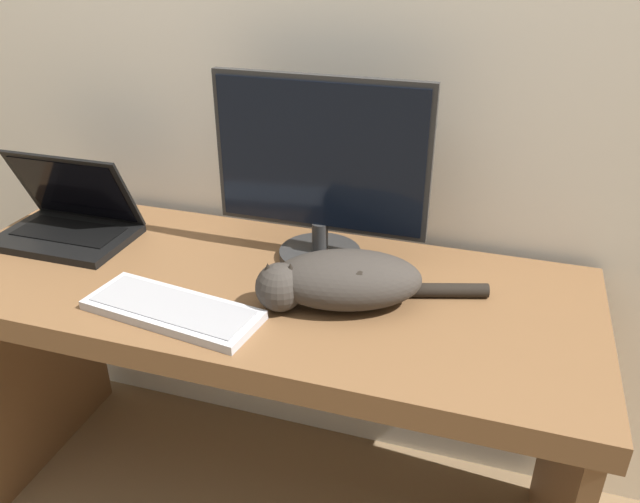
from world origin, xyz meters
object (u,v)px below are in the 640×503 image
object	(u,v)px
laptop	(69,222)
external_keyboard	(173,310)
cat	(341,279)
monitor	(320,171)

from	to	relation	value
laptop	external_keyboard	xyz separation A→B (m)	(0.44, -0.25, -0.04)
cat	external_keyboard	bearing A→B (deg)	-172.88
monitor	external_keyboard	size ratio (longest dim) A/B	1.28
monitor	external_keyboard	world-z (taller)	monitor
monitor	laptop	distance (m)	0.69
monitor	cat	size ratio (longest dim) A/B	1.07
laptop	external_keyboard	world-z (taller)	laptop
external_keyboard	cat	size ratio (longest dim) A/B	0.83
monitor	laptop	bearing A→B (deg)	-171.96
laptop	external_keyboard	size ratio (longest dim) A/B	0.84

